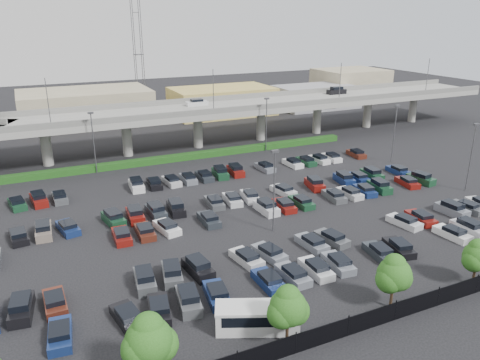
% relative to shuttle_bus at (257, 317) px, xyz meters
% --- Properties ---
extents(ground, '(280.00, 280.00, 0.00)m').
position_rel_shuttle_bus_xyz_m(ground, '(10.34, 24.05, -1.23)').
color(ground, black).
extents(overpass, '(150.00, 13.00, 15.80)m').
position_rel_shuttle_bus_xyz_m(overpass, '(10.13, 56.06, 5.75)').
color(overpass, gray).
rests_on(overpass, ground).
extents(hedge, '(66.00, 1.60, 1.10)m').
position_rel_shuttle_bus_xyz_m(hedge, '(10.34, 49.05, -0.68)').
color(hedge, '#173A11').
rests_on(hedge, ground).
extents(fence, '(70.00, 0.10, 2.00)m').
position_rel_shuttle_bus_xyz_m(fence, '(10.29, -3.95, -0.32)').
color(fence, black).
rests_on(fence, ground).
extents(tree_row, '(65.07, 3.66, 5.94)m').
position_rel_shuttle_bus_xyz_m(tree_row, '(11.05, -2.48, 2.29)').
color(tree_row, '#332316').
rests_on(tree_row, ground).
extents(shuttle_bus, '(7.38, 5.01, 2.25)m').
position_rel_shuttle_bus_xyz_m(shuttle_bus, '(0.00, 0.00, 0.00)').
color(shuttle_bus, silver).
rests_on(shuttle_bus, ground).
extents(parked_cars, '(62.84, 36.67, 1.67)m').
position_rel_shuttle_bus_xyz_m(parked_cars, '(10.45, 20.90, -0.61)').
color(parked_cars, navy).
rests_on(parked_cars, ground).
extents(light_poles, '(66.90, 48.38, 10.30)m').
position_rel_shuttle_bus_xyz_m(light_poles, '(6.22, 26.05, 5.01)').
color(light_poles, '#4D4D52').
rests_on(light_poles, ground).
extents(distant_buildings, '(138.00, 24.00, 9.00)m').
position_rel_shuttle_bus_xyz_m(distant_buildings, '(22.72, 85.86, 2.52)').
color(distant_buildings, gray).
rests_on(distant_buildings, ground).
extents(comm_tower, '(2.40, 2.40, 30.00)m').
position_rel_shuttle_bus_xyz_m(comm_tower, '(14.34, 98.05, 14.39)').
color(comm_tower, '#4D4D52').
rests_on(comm_tower, ground).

